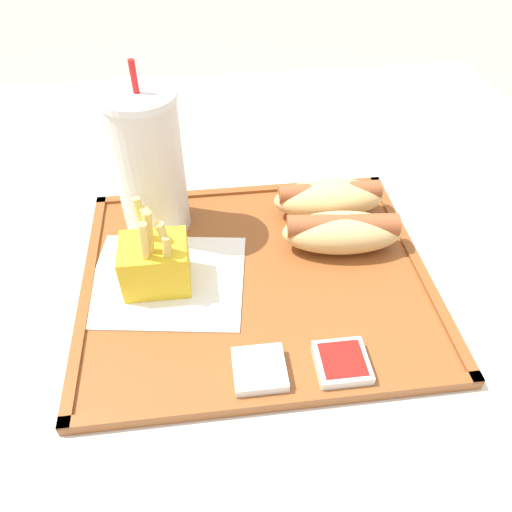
{
  "coord_description": "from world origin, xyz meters",
  "views": [
    {
      "loc": [
        -0.06,
        -0.38,
        1.2
      ],
      "look_at": [
        -0.01,
        0.02,
        0.81
      ],
      "focal_mm": 35.0,
      "sensor_mm": 36.0,
      "label": 1
    }
  ],
  "objects_px": {
    "hot_dog_far": "(329,198)",
    "hot_dog_near": "(342,231)",
    "sauce_cup_mayo": "(259,370)",
    "sauce_cup_ketchup": "(342,363)",
    "soda_cup": "(149,164)",
    "fries_carton": "(155,262)"
  },
  "relations": [
    {
      "from": "hot_dog_far",
      "to": "sauce_cup_mayo",
      "type": "distance_m",
      "value": 0.26
    },
    {
      "from": "soda_cup",
      "to": "hot_dog_near",
      "type": "height_order",
      "value": "soda_cup"
    },
    {
      "from": "hot_dog_far",
      "to": "hot_dog_near",
      "type": "height_order",
      "value": "same"
    },
    {
      "from": "hot_dog_far",
      "to": "sauce_cup_mayo",
      "type": "xyz_separation_m",
      "value": [
        -0.12,
        -0.23,
        -0.02
      ]
    },
    {
      "from": "hot_dog_far",
      "to": "hot_dog_near",
      "type": "distance_m",
      "value": 0.07
    },
    {
      "from": "hot_dog_near",
      "to": "sauce_cup_ketchup",
      "type": "relative_size",
      "value": 2.95
    },
    {
      "from": "hot_dog_near",
      "to": "soda_cup",
      "type": "bearing_deg",
      "value": 161.34
    },
    {
      "from": "soda_cup",
      "to": "fries_carton",
      "type": "bearing_deg",
      "value": -88.9
    },
    {
      "from": "sauce_cup_mayo",
      "to": "fries_carton",
      "type": "bearing_deg",
      "value": 126.19
    },
    {
      "from": "hot_dog_far",
      "to": "fries_carton",
      "type": "relative_size",
      "value": 1.32
    },
    {
      "from": "sauce_cup_mayo",
      "to": "hot_dog_far",
      "type": "bearing_deg",
      "value": 62.86
    },
    {
      "from": "soda_cup",
      "to": "sauce_cup_mayo",
      "type": "height_order",
      "value": "soda_cup"
    },
    {
      "from": "hot_dog_far",
      "to": "sauce_cup_mayo",
      "type": "bearing_deg",
      "value": -117.14
    },
    {
      "from": "hot_dog_near",
      "to": "sauce_cup_ketchup",
      "type": "height_order",
      "value": "hot_dog_near"
    },
    {
      "from": "soda_cup",
      "to": "hot_dog_near",
      "type": "xyz_separation_m",
      "value": [
        0.22,
        -0.07,
        -0.06
      ]
    },
    {
      "from": "soda_cup",
      "to": "sauce_cup_ketchup",
      "type": "bearing_deg",
      "value": -53.64
    },
    {
      "from": "sauce_cup_mayo",
      "to": "sauce_cup_ketchup",
      "type": "height_order",
      "value": "same"
    },
    {
      "from": "hot_dog_far",
      "to": "fries_carton",
      "type": "xyz_separation_m",
      "value": [
        -0.22,
        -0.1,
        0.01
      ]
    },
    {
      "from": "hot_dog_far",
      "to": "sauce_cup_ketchup",
      "type": "xyz_separation_m",
      "value": [
        -0.04,
        -0.24,
        -0.02
      ]
    },
    {
      "from": "hot_dog_near",
      "to": "hot_dog_far",
      "type": "bearing_deg",
      "value": 90.0
    },
    {
      "from": "hot_dog_far",
      "to": "soda_cup",
      "type": "bearing_deg",
      "value": 178.15
    },
    {
      "from": "fries_carton",
      "to": "sauce_cup_ketchup",
      "type": "bearing_deg",
      "value": -37.39
    }
  ]
}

